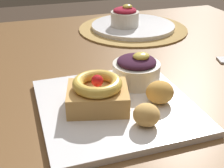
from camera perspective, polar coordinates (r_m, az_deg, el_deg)
dining_table at (r=0.70m, az=-4.43°, el=-5.61°), size 1.30×1.02×0.73m
woven_placemat at (r=0.98m, az=4.00°, el=10.51°), size 0.35×0.35×0.00m
front_plate at (r=0.54m, az=0.67°, el=-4.13°), size 0.27×0.27×0.01m
cake_slice at (r=0.51m, az=-2.77°, el=-1.77°), size 0.12×0.11×0.06m
berry_ramekin at (r=0.60m, az=4.67°, el=2.71°), size 0.09×0.09×0.07m
fritter_front at (r=0.48m, az=6.60°, el=-5.85°), size 0.04×0.04×0.04m
fritter_middle at (r=0.54m, az=9.11°, el=-1.56°), size 0.05×0.05×0.04m
back_plate at (r=0.98m, az=4.02°, el=10.98°), size 0.26×0.26×0.01m
back_ramekin at (r=0.95m, az=2.46°, el=12.73°), size 0.09×0.09×0.07m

